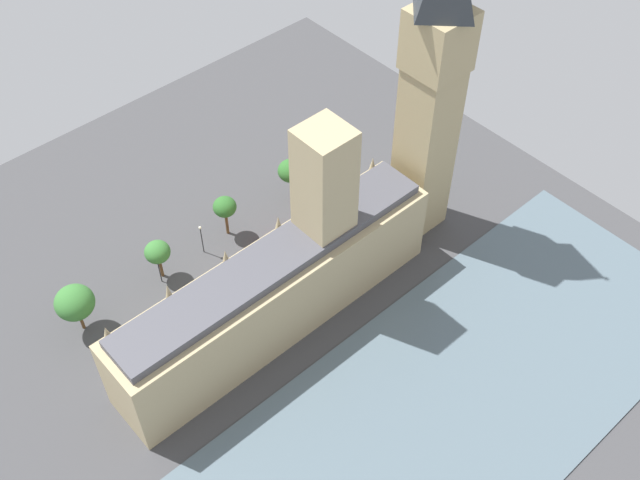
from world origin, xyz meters
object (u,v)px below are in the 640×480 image
(car_dark_green_leading, at_px, (226,281))
(plane_tree_by_river_gate, at_px, (75,303))
(clock_tower, at_px, (434,79))
(double_decker_bus_midblock, at_px, (285,238))
(plane_tree_trailing, at_px, (225,207))
(plane_tree_corner, at_px, (291,171))
(pedestrian_under_trees, at_px, (172,347))
(pedestrian_near_tower, at_px, (264,285))
(street_lamp_slot_11, at_px, (201,235))
(parliament_building, at_px, (283,280))
(car_blue_opposite_hall, at_px, (152,340))
(street_lamp_slot_10, at_px, (158,265))
(plane_tree_far_end, at_px, (157,252))
(pedestrian_kerbside, at_px, (227,307))

(car_dark_green_leading, distance_m, plane_tree_by_river_gate, 26.42)
(clock_tower, height_order, double_decker_bus_midblock, clock_tower)
(plane_tree_trailing, xyz_separation_m, plane_tree_corner, (-0.95, -15.28, 0.34))
(pedestrian_under_trees, distance_m, pedestrian_near_tower, 19.95)
(plane_tree_trailing, bearing_deg, street_lamp_slot_11, 98.04)
(parliament_building, xyz_separation_m, car_dark_green_leading, (12.52, 3.22, -9.09))
(car_dark_green_leading, height_order, car_blue_opposite_hall, same)
(double_decker_bus_midblock, bearing_deg, pedestrian_under_trees, 100.61)
(clock_tower, relative_size, street_lamp_slot_10, 9.36)
(double_decker_bus_midblock, xyz_separation_m, pedestrian_near_tower, (-4.80, 9.03, -1.96))
(double_decker_bus_midblock, distance_m, plane_tree_far_end, 23.42)
(clock_tower, height_order, plane_tree_trailing, clock_tower)
(clock_tower, distance_m, plane_tree_corner, 35.70)
(clock_tower, height_order, car_blue_opposite_hall, clock_tower)
(parliament_building, distance_m, street_lamp_slot_10, 24.48)
(car_dark_green_leading, xyz_separation_m, plane_tree_trailing, (10.01, -7.89, 6.07))
(plane_tree_far_end, bearing_deg, car_dark_green_leading, -141.82)
(clock_tower, relative_size, pedestrian_near_tower, 41.99)
(plane_tree_far_end, relative_size, street_lamp_slot_10, 1.25)
(car_dark_green_leading, relative_size, pedestrian_kerbside, 3.03)
(double_decker_bus_midblock, distance_m, plane_tree_trailing, 12.51)
(plane_tree_corner, bearing_deg, clock_tower, -144.92)
(pedestrian_under_trees, relative_size, street_lamp_slot_11, 0.24)
(plane_tree_far_end, bearing_deg, pedestrian_near_tower, -140.68)
(street_lamp_slot_11, bearing_deg, parliament_building, -175.58)
(car_dark_green_leading, relative_size, plane_tree_by_river_gate, 0.47)
(plane_tree_by_river_gate, bearing_deg, pedestrian_near_tower, -115.85)
(car_dark_green_leading, height_order, pedestrian_kerbside, car_dark_green_leading)
(plane_tree_trailing, height_order, plane_tree_by_river_gate, plane_tree_by_river_gate)
(car_blue_opposite_hall, bearing_deg, double_decker_bus_midblock, -86.54)
(pedestrian_near_tower, bearing_deg, plane_tree_corner, -63.57)
(double_decker_bus_midblock, distance_m, car_dark_green_leading, 13.63)
(parliament_building, bearing_deg, plane_tree_corner, -42.75)
(pedestrian_kerbside, bearing_deg, car_blue_opposite_hall, 55.87)
(pedestrian_kerbside, bearing_deg, clock_tower, -121.57)
(clock_tower, xyz_separation_m, plane_tree_corner, (20.40, 14.33, -25.56))
(double_decker_bus_midblock, relative_size, pedestrian_kerbside, 6.84)
(double_decker_bus_midblock, relative_size, plane_tree_trailing, 1.18)
(pedestrian_near_tower, bearing_deg, street_lamp_slot_11, 0.95)
(car_blue_opposite_hall, relative_size, pedestrian_kerbside, 2.67)
(pedestrian_under_trees, distance_m, plane_tree_far_end, 17.67)
(clock_tower, bearing_deg, street_lamp_slot_11, 60.36)
(plane_tree_trailing, bearing_deg, plane_tree_far_end, 92.01)
(double_decker_bus_midblock, distance_m, pedestrian_near_tower, 10.41)
(pedestrian_near_tower, bearing_deg, plane_tree_by_river_gate, 53.44)
(parliament_building, xyz_separation_m, car_blue_opposite_hall, (10.70, 20.29, -9.09))
(plane_tree_corner, xyz_separation_m, plane_tree_by_river_gate, (-0.28, 47.34, -0.33))
(car_dark_green_leading, bearing_deg, street_lamp_slot_10, -137.59)
(plane_tree_trailing, xyz_separation_m, plane_tree_by_river_gate, (-1.23, 32.06, 0.02))
(car_dark_green_leading, xyz_separation_m, car_blue_opposite_hall, (-1.82, 17.07, -0.00))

